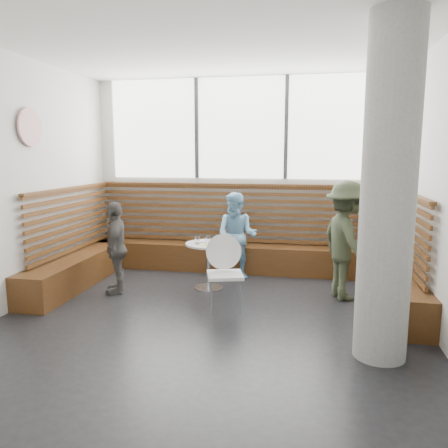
% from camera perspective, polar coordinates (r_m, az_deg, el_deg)
% --- Properties ---
extents(room, '(5.00, 5.00, 3.20)m').
position_cam_1_polar(room, '(4.97, -2.16, 5.05)').
color(room, silver).
rests_on(room, ground).
extents(booth, '(5.00, 2.50, 1.44)m').
position_cam_1_polar(booth, '(6.87, 1.21, -3.87)').
color(booth, '#452811').
rests_on(booth, ground).
extents(concrete_column, '(0.50, 0.50, 3.20)m').
position_cam_1_polar(concrete_column, '(4.31, 20.66, 3.80)').
color(concrete_column, gray).
rests_on(concrete_column, ground).
extents(wall_art, '(0.03, 0.50, 0.50)m').
position_cam_1_polar(wall_art, '(6.34, -24.00, 11.48)').
color(wall_art, white).
rests_on(wall_art, room).
extents(cafe_table, '(0.66, 0.66, 0.68)m').
position_cam_1_polar(cafe_table, '(6.35, -2.04, -4.22)').
color(cafe_table, silver).
rests_on(cafe_table, ground).
extents(cafe_chair, '(0.45, 0.44, 0.95)m').
position_cam_1_polar(cafe_chair, '(5.52, 0.27, -5.55)').
color(cafe_chair, white).
rests_on(cafe_chair, ground).
extents(adult_man, '(0.94, 1.18, 1.61)m').
position_cam_1_polar(adult_man, '(6.09, 15.68, -2.11)').
color(adult_man, '#363F2A').
rests_on(adult_man, ground).
extents(child_back, '(0.72, 0.59, 1.36)m').
position_cam_1_polar(child_back, '(6.86, 1.68, -1.56)').
color(child_back, '#81BBE0').
rests_on(child_back, ground).
extents(child_left, '(0.55, 0.82, 1.30)m').
position_cam_1_polar(child_left, '(6.35, -13.90, -2.99)').
color(child_left, '#524F4A').
rests_on(child_left, ground).
extents(plate_near, '(0.22, 0.22, 0.02)m').
position_cam_1_polar(plate_near, '(6.43, -2.95, -2.21)').
color(plate_near, white).
rests_on(plate_near, cafe_table).
extents(plate_far, '(0.22, 0.22, 0.02)m').
position_cam_1_polar(plate_far, '(6.46, -0.78, -2.16)').
color(plate_far, white).
rests_on(plate_far, cafe_table).
extents(glass_left, '(0.07, 0.07, 0.11)m').
position_cam_1_polar(glass_left, '(6.27, -3.52, -2.05)').
color(glass_left, white).
rests_on(glass_left, cafe_table).
extents(glass_mid, '(0.08, 0.08, 0.12)m').
position_cam_1_polar(glass_mid, '(6.22, -2.14, -2.12)').
color(glass_mid, white).
rests_on(glass_mid, cafe_table).
extents(glass_right, '(0.07, 0.07, 0.11)m').
position_cam_1_polar(glass_right, '(6.24, -0.30, -2.11)').
color(glass_right, white).
rests_on(glass_right, cafe_table).
extents(menu_card, '(0.25, 0.22, 0.00)m').
position_cam_1_polar(menu_card, '(6.14, -2.32, -2.82)').
color(menu_card, '#A5C64C').
rests_on(menu_card, cafe_table).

